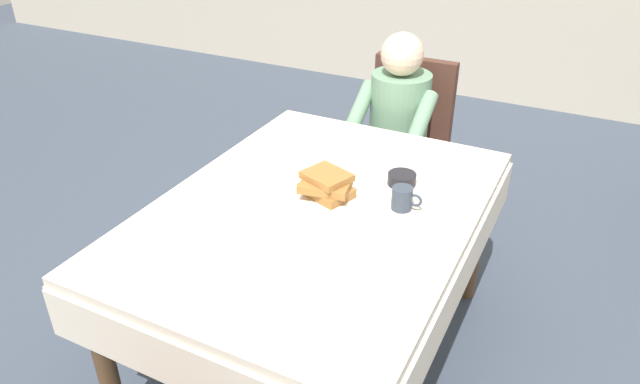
% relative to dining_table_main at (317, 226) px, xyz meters
% --- Properties ---
extents(ground_plane, '(14.00, 14.00, 0.00)m').
position_rel_dining_table_main_xyz_m(ground_plane, '(0.00, 0.00, -0.65)').
color(ground_plane, '#3D4756').
extents(dining_table_main, '(1.12, 1.52, 0.74)m').
position_rel_dining_table_main_xyz_m(dining_table_main, '(0.00, 0.00, 0.00)').
color(dining_table_main, silver).
rests_on(dining_table_main, ground).
extents(chair_diner, '(0.44, 0.45, 0.93)m').
position_rel_dining_table_main_xyz_m(chair_diner, '(-0.07, 1.17, -0.12)').
color(chair_diner, '#4C2D23').
rests_on(chair_diner, ground).
extents(diner_person, '(0.40, 0.43, 1.12)m').
position_rel_dining_table_main_xyz_m(diner_person, '(-0.07, 1.01, 0.02)').
color(diner_person, gray).
rests_on(diner_person, ground).
extents(plate_breakfast, '(0.28, 0.28, 0.02)m').
position_rel_dining_table_main_xyz_m(plate_breakfast, '(0.01, 0.05, 0.10)').
color(plate_breakfast, white).
rests_on(plate_breakfast, dining_table_main).
extents(breakfast_stack, '(0.22, 0.19, 0.09)m').
position_rel_dining_table_main_xyz_m(breakfast_stack, '(0.01, 0.05, 0.15)').
color(breakfast_stack, '#A36B33').
rests_on(breakfast_stack, plate_breakfast).
extents(cup_coffee, '(0.11, 0.08, 0.08)m').
position_rel_dining_table_main_xyz_m(cup_coffee, '(0.28, 0.12, 0.13)').
color(cup_coffee, '#333D4C').
rests_on(cup_coffee, dining_table_main).
extents(bowl_butter, '(0.11, 0.11, 0.04)m').
position_rel_dining_table_main_xyz_m(bowl_butter, '(0.22, 0.29, 0.11)').
color(bowl_butter, black).
rests_on(bowl_butter, dining_table_main).
extents(fork_left_of_plate, '(0.02, 0.18, 0.00)m').
position_rel_dining_table_main_xyz_m(fork_left_of_plate, '(-0.18, 0.03, 0.09)').
color(fork_left_of_plate, silver).
rests_on(fork_left_of_plate, dining_table_main).
extents(knife_right_of_plate, '(0.02, 0.20, 0.00)m').
position_rel_dining_table_main_xyz_m(knife_right_of_plate, '(0.20, 0.03, 0.09)').
color(knife_right_of_plate, silver).
rests_on(knife_right_of_plate, dining_table_main).
extents(spoon_near_edge, '(0.15, 0.02, 0.00)m').
position_rel_dining_table_main_xyz_m(spoon_near_edge, '(0.00, -0.27, 0.09)').
color(spoon_near_edge, silver).
rests_on(spoon_near_edge, dining_table_main).
extents(napkin_folded, '(0.18, 0.13, 0.01)m').
position_rel_dining_table_main_xyz_m(napkin_folded, '(-0.26, -0.11, 0.09)').
color(napkin_folded, white).
rests_on(napkin_folded, dining_table_main).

